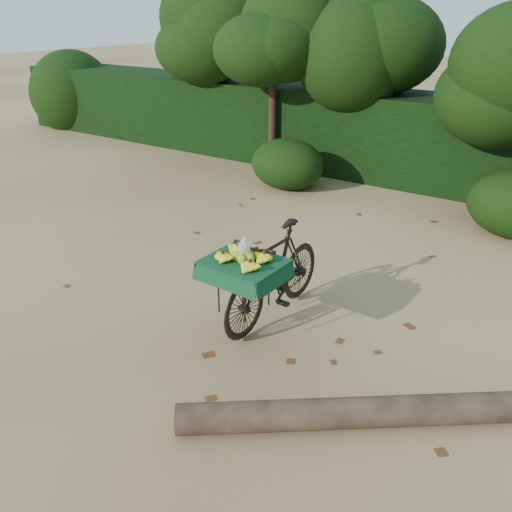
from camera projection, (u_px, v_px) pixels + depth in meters
The scene contains 7 objects.
ground at pixel (313, 316), 6.70m from camera, with size 80.00×80.00×0.00m, color tan.
vendor_bicycle at pixel (273, 273), 6.45m from camera, with size 0.86×1.96×1.18m.
fallen_log at pixel (395, 411), 4.92m from camera, with size 0.29×0.29×3.96m, color brown.
hedge_backdrop at pixel (465, 146), 11.03m from camera, with size 26.00×1.80×1.80m, color black.
tree_row at pixel (428, 92), 10.31m from camera, with size 14.50×2.00×4.00m, color black, non-canonical shape.
bush_clumps at pixel (458, 197), 9.47m from camera, with size 8.80×1.70×0.90m, color black, non-canonical shape.
leaf_litter at pixel (336, 295), 7.18m from camera, with size 7.00×7.30×0.01m, color #533016, non-canonical shape.
Camera 1 is at (2.67, -5.15, 3.50)m, focal length 38.00 mm.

